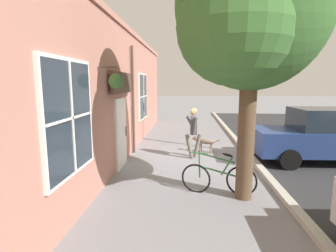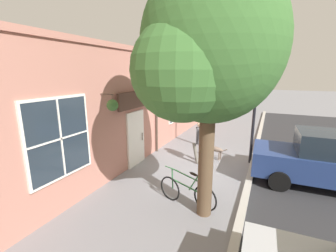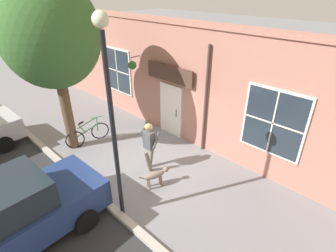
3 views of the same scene
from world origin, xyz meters
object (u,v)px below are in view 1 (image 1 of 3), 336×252
leaning_bicycle (218,178)px  parked_car_mid_block (324,135)px  pedestrian_walking (193,128)px  dog_on_leash (204,142)px  street_lamp (246,62)px  street_tree_by_curb (248,11)px

leaning_bicycle → parked_car_mid_block: bearing=37.1°
pedestrian_walking → dog_on_leash: size_ratio=1.67×
pedestrian_walking → parked_car_mid_block: (4.19, -0.16, -0.15)m
street_lamp → dog_on_leash: bearing=-174.2°
pedestrian_walking → dog_on_leash: bearing=60.1°
pedestrian_walking → street_lamp: (1.83, 0.89, 2.25)m
leaning_bicycle → street_lamp: street_lamp is taller
street_tree_by_curb → leaning_bicycle: bearing=142.1°
leaning_bicycle → pedestrian_walking: bearing=100.1°
leaning_bicycle → street_tree_by_curb: bearing=-37.9°
parked_car_mid_block → dog_on_leash: bearing=166.5°
pedestrian_walking → street_lamp: 3.03m
street_tree_by_curb → street_lamp: bearing=78.2°
dog_on_leash → parked_car_mid_block: size_ratio=0.24×
dog_on_leash → street_tree_by_curb: bearing=-82.5°
dog_on_leash → street_tree_by_curb: street_tree_by_curb is taller
dog_on_leash → street_tree_by_curb: size_ratio=0.18×
parked_car_mid_block → street_lamp: street_lamp is taller
street_tree_by_curb → street_lamp: 4.29m
leaning_bicycle → street_lamp: size_ratio=0.34×
street_lamp → street_tree_by_curb: bearing=-101.8°
dog_on_leash → leaning_bicycle: leaning_bicycle is taller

